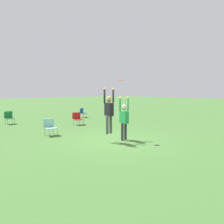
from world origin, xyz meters
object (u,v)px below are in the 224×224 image
object	(u,v)px
frisbee	(121,80)
camping_chair_2	(83,112)
camping_chair_0	(78,118)
camping_chair_1	(50,126)
camping_chair_4	(9,117)
person_jumping	(109,110)
person_defending	(124,117)

from	to	relation	value
frisbee	camping_chair_2	distance (m)	9.50
camping_chair_0	camping_chair_1	world-z (taller)	camping_chair_1
camping_chair_1	camping_chair_4	world-z (taller)	camping_chair_4
camping_chair_2	camping_chair_4	size ratio (longest dim) A/B	0.90
person_jumping	camping_chair_2	bearing A→B (deg)	-18.08
camping_chair_4	frisbee	bearing A→B (deg)	107.48
camping_chair_0	person_jumping	bearing A→B (deg)	95.63
frisbee	camping_chair_2	bearing A→B (deg)	64.41
person_defending	camping_chair_2	distance (m)	9.15
person_defending	camping_chair_1	bearing A→B (deg)	-138.59
person_jumping	camping_chair_1	distance (m)	3.49
camping_chair_1	camping_chair_4	xyz separation A→B (m)	(-0.14, 5.40, 0.00)
camping_chair_4	person_jumping	bearing A→B (deg)	103.92
person_defending	camping_chair_1	size ratio (longest dim) A/B	2.33
person_defending	frisbee	bearing A→B (deg)	-79.30
camping_chair_1	camping_chair_0	bearing A→B (deg)	-131.41
camping_chair_0	camping_chair_1	distance (m)	3.58
camping_chair_0	camping_chair_4	world-z (taller)	camping_chair_4
person_defending	camping_chair_0	xyz separation A→B (m)	(1.10, 5.22, -0.59)
frisbee	camping_chair_1	bearing A→B (deg)	117.48
camping_chair_1	camping_chair_2	xyz separation A→B (m)	(5.70, 5.00, -0.04)
person_jumping	camping_chair_1	size ratio (longest dim) A/B	2.33
person_jumping	camping_chair_1	bearing A→B (deg)	31.00
camping_chair_2	frisbee	bearing A→B (deg)	44.46
frisbee	camping_chair_4	distance (m)	9.19
camping_chair_2	camping_chair_1	bearing A→B (deg)	21.28
person_defending	camping_chair_2	world-z (taller)	person_defending
person_jumping	camping_chair_4	distance (m)	8.71
person_jumping	person_defending	distance (m)	0.90
person_defending	camping_chair_2	xyz separation A→B (m)	(3.77, 8.31, -0.60)
person_jumping	camping_chair_4	xyz separation A→B (m)	(-1.29, 8.56, -0.95)
frisbee	camping_chair_2	world-z (taller)	frisbee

